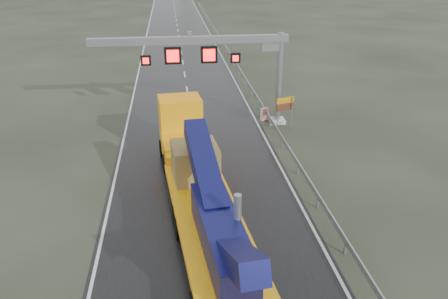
{
  "coord_description": "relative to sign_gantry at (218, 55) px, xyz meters",
  "views": [
    {
      "loc": [
        -1.44,
        -14.59,
        12.84
      ],
      "look_at": [
        1.11,
        6.29,
        3.2
      ],
      "focal_mm": 35.0,
      "sensor_mm": 36.0,
      "label": 1
    }
  ],
  "objects": [
    {
      "name": "ground",
      "position": [
        -2.1,
        -17.99,
        -5.61
      ],
      "size": [
        400.0,
        400.0,
        0.0
      ],
      "primitive_type": "plane",
      "color": "#252B1E",
      "rests_on": "ground"
    },
    {
      "name": "road",
      "position": [
        -2.1,
        22.01,
        -5.6
      ],
      "size": [
        11.0,
        200.0,
        0.02
      ],
      "primitive_type": "cube",
      "color": "black",
      "rests_on": "ground"
    },
    {
      "name": "guardrail",
      "position": [
        4.0,
        12.01,
        -4.91
      ],
      "size": [
        0.2,
        140.0,
        1.4
      ],
      "primitive_type": null,
      "color": "#93959B",
      "rests_on": "ground"
    },
    {
      "name": "sign_gantry",
      "position": [
        0.0,
        0.0,
        0.0
      ],
      "size": [
        14.9,
        1.2,
        7.42
      ],
      "color": "silver",
      "rests_on": "ground"
    },
    {
      "name": "heavy_haul_truck",
      "position": [
        -2.4,
        -12.51,
        -3.71
      ],
      "size": [
        5.03,
        21.05,
        4.9
      ],
      "rotation": [
        0.0,
        0.0,
        0.1
      ],
      "color": "orange",
      "rests_on": "ground"
    },
    {
      "name": "exit_sign_pair",
      "position": [
        5.0,
        -1.51,
        -3.76
      ],
      "size": [
        1.49,
        0.56,
        2.65
      ],
      "rotation": [
        0.0,
        0.0,
        0.33
      ],
      "color": "gray",
      "rests_on": "ground"
    },
    {
      "name": "striped_barrier",
      "position": [
        3.9,
        0.7,
        -5.1
      ],
      "size": [
        0.69,
        0.53,
        1.03
      ],
      "primitive_type": "cube",
      "rotation": [
        0.0,
        0.0,
        0.37
      ],
      "color": "red",
      "rests_on": "ground"
    }
  ]
}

